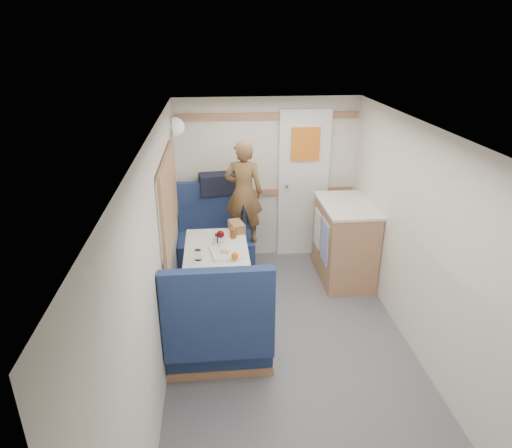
{
  "coord_description": "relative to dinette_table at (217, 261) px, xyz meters",
  "views": [
    {
      "loc": [
        -0.64,
        -3.08,
        2.69
      ],
      "look_at": [
        -0.26,
        0.9,
        0.99
      ],
      "focal_mm": 32.0,
      "sensor_mm": 36.0,
      "label": 1
    }
  ],
  "objects": [
    {
      "name": "floor",
      "position": [
        0.65,
        -1.0,
        -0.57
      ],
      "size": [
        4.5,
        4.5,
        0.0
      ],
      "primitive_type": "plane",
      "color": "#515156",
      "rests_on": "ground"
    },
    {
      "name": "ceiling",
      "position": [
        0.65,
        -1.0,
        1.43
      ],
      "size": [
        4.5,
        4.5,
        0.0
      ],
      "primitive_type": "plane",
      "rotation": [
        3.14,
        0.0,
        0.0
      ],
      "color": "silver",
      "rests_on": "wall_back"
    },
    {
      "name": "wall_back",
      "position": [
        0.65,
        1.25,
        0.43
      ],
      "size": [
        2.2,
        0.02,
        2.0
      ],
      "primitive_type": "cube",
      "color": "silver",
      "rests_on": "floor"
    },
    {
      "name": "wall_left",
      "position": [
        -0.45,
        -1.0,
        0.43
      ],
      "size": [
        0.02,
        4.5,
        2.0
      ],
      "primitive_type": "cube",
      "color": "silver",
      "rests_on": "floor"
    },
    {
      "name": "wall_right",
      "position": [
        1.75,
        -1.0,
        0.43
      ],
      "size": [
        0.02,
        4.5,
        2.0
      ],
      "primitive_type": "cube",
      "color": "silver",
      "rests_on": "floor"
    },
    {
      "name": "oak_trim_low",
      "position": [
        0.65,
        1.23,
        0.28
      ],
      "size": [
        2.15,
        0.02,
        0.08
      ],
      "primitive_type": "cube",
      "color": "#936542",
      "rests_on": "wall_back"
    },
    {
      "name": "oak_trim_high",
      "position": [
        0.65,
        1.23,
        1.21
      ],
      "size": [
        2.15,
        0.02,
        0.08
      ],
      "primitive_type": "cube",
      "color": "#936542",
      "rests_on": "wall_back"
    },
    {
      "name": "side_window",
      "position": [
        -0.43,
        0.0,
        0.68
      ],
      "size": [
        0.04,
        1.3,
        0.72
      ],
      "primitive_type": "cube",
      "color": "#95A088",
      "rests_on": "wall_left"
    },
    {
      "name": "rear_door",
      "position": [
        1.1,
        1.22,
        0.41
      ],
      "size": [
        0.62,
        0.12,
        1.86
      ],
      "color": "white",
      "rests_on": "wall_back"
    },
    {
      "name": "dinette_table",
      "position": [
        0.0,
        0.0,
        0.0
      ],
      "size": [
        0.62,
        0.92,
        0.72
      ],
      "color": "white",
      "rests_on": "floor"
    },
    {
      "name": "bench_far",
      "position": [
        -0.0,
        0.86,
        -0.27
      ],
      "size": [
        0.9,
        0.59,
        1.05
      ],
      "color": "#17274B",
      "rests_on": "floor"
    },
    {
      "name": "bench_near",
      "position": [
        -0.0,
        -0.86,
        -0.27
      ],
      "size": [
        0.9,
        0.59,
        1.05
      ],
      "color": "#17274B",
      "rests_on": "floor"
    },
    {
      "name": "ledge",
      "position": [
        -0.0,
        1.12,
        0.31
      ],
      "size": [
        0.9,
        0.14,
        0.04
      ],
      "primitive_type": "cube",
      "color": "#936542",
      "rests_on": "bench_far"
    },
    {
      "name": "dome_light",
      "position": [
        -0.39,
        0.85,
        1.18
      ],
      "size": [
        0.2,
        0.2,
        0.2
      ],
      "primitive_type": "sphere",
      "color": "white",
      "rests_on": "wall_left"
    },
    {
      "name": "galley_counter",
      "position": [
        1.47,
        0.55,
        -0.1
      ],
      "size": [
        0.57,
        0.92,
        0.92
      ],
      "color": "#936542",
      "rests_on": "floor"
    },
    {
      "name": "person",
      "position": [
        0.33,
        0.71,
        0.47
      ],
      "size": [
        0.47,
        0.35,
        1.17
      ],
      "primitive_type": "imported",
      "rotation": [
        0.0,
        0.0,
        2.97
      ],
      "color": "brown",
      "rests_on": "bench_far"
    },
    {
      "name": "duffel_bag",
      "position": [
        0.08,
        1.12,
        0.45
      ],
      "size": [
        0.52,
        0.31,
        0.24
      ],
      "primitive_type": "cube",
      "rotation": [
        0.0,
        0.0,
        0.15
      ],
      "color": "black",
      "rests_on": "ledge"
    },
    {
      "name": "tray",
      "position": [
        0.09,
        -0.13,
        0.16
      ],
      "size": [
        0.34,
        0.41,
        0.02
      ],
      "primitive_type": "cube",
      "rotation": [
        0.0,
        0.0,
        0.17
      ],
      "color": "white",
      "rests_on": "dinette_table"
    },
    {
      "name": "orange_fruit",
      "position": [
        0.17,
        -0.31,
        0.21
      ],
      "size": [
        0.07,
        0.07,
        0.07
      ],
      "primitive_type": "sphere",
      "color": "orange",
      "rests_on": "tray"
    },
    {
      "name": "cheese_block",
      "position": [
        0.09,
        -0.16,
        0.19
      ],
      "size": [
        0.11,
        0.08,
        0.03
      ],
      "primitive_type": "cube",
      "rotation": [
        0.0,
        0.0,
        -0.35
      ],
      "color": "#EBD087",
      "rests_on": "tray"
    },
    {
      "name": "wine_glass",
      "position": [
        0.05,
        0.01,
        0.28
      ],
      "size": [
        0.08,
        0.08,
        0.17
      ],
      "color": "white",
      "rests_on": "dinette_table"
    },
    {
      "name": "tumbler_left",
      "position": [
        -0.17,
        -0.26,
        0.2
      ],
      "size": [
        0.06,
        0.06,
        0.1
      ],
      "primitive_type": "cylinder",
      "color": "white",
      "rests_on": "dinette_table"
    },
    {
      "name": "tumbler_right",
      "position": [
        0.05,
        0.08,
        0.21
      ],
      "size": [
        0.07,
        0.07,
        0.11
      ],
      "primitive_type": "cylinder",
      "color": "white",
      "rests_on": "dinette_table"
    },
    {
      "name": "beer_glass",
      "position": [
        0.18,
        0.2,
        0.2
      ],
      "size": [
        0.07,
        0.07,
        0.1
      ],
      "primitive_type": "cylinder",
      "color": "brown",
      "rests_on": "dinette_table"
    },
    {
      "name": "pepper_grinder",
      "position": [
        0.01,
        0.1,
        0.2
      ],
      "size": [
        0.04,
        0.04,
        0.1
      ],
      "primitive_type": "cylinder",
      "color": "black",
      "rests_on": "dinette_table"
    },
    {
      "name": "salt_grinder",
      "position": [
        -0.01,
        0.02,
        0.2
      ],
      "size": [
        0.04,
        0.04,
        0.1
      ],
      "primitive_type": "cylinder",
      "color": "silver",
      "rests_on": "dinette_table"
    },
    {
      "name": "bread_loaf",
      "position": [
        0.22,
        0.38,
        0.2
      ],
      "size": [
        0.18,
        0.26,
        0.1
      ],
      "primitive_type": "cube",
      "rotation": [
        0.0,
        0.0,
        0.25
      ],
      "color": "brown",
      "rests_on": "dinette_table"
    }
  ]
}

